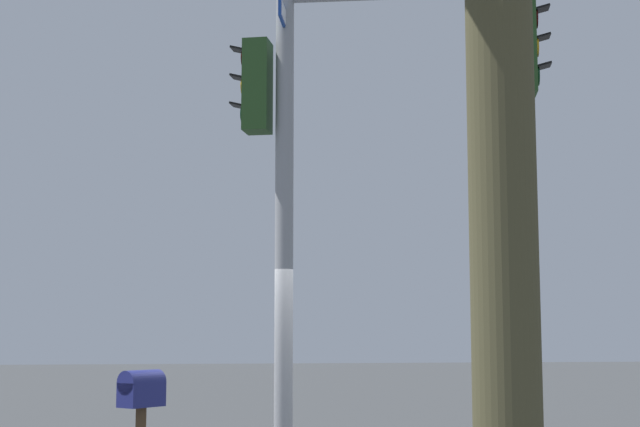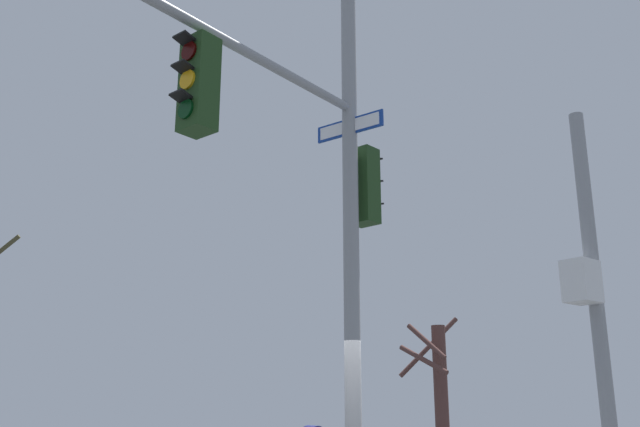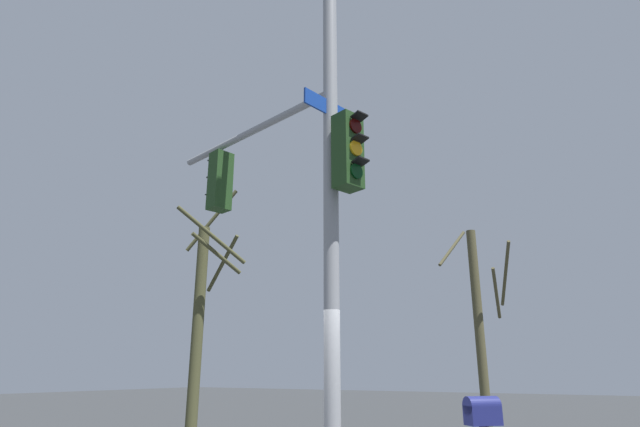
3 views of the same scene
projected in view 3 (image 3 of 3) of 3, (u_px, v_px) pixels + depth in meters
name	position (u px, v px, depth m)	size (l,w,h in m)	color
main_signal_pole_assembly	(297.00, 122.00, 7.83)	(4.27, 4.45, 9.86)	gray
mailbox	(483.00, 420.00, 6.71)	(0.48, 0.48, 1.41)	#4C3823
bare_tree_across_street	(480.00, 325.00, 13.35)	(1.56, 1.94, 5.62)	#4A462D
bare_tree_corner	(200.00, 318.00, 12.56)	(2.14, 2.14, 6.49)	#454529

